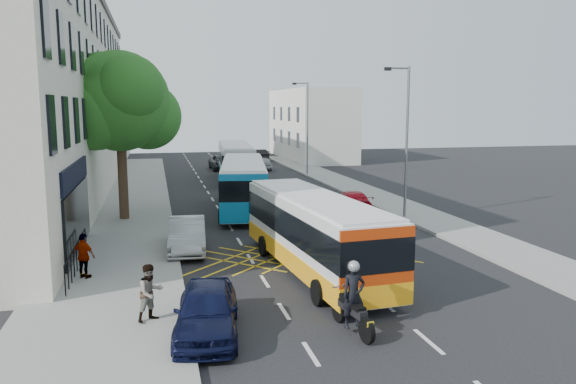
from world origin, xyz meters
TOP-DOWN VIEW (x-y plane):
  - ground at (0.00, 0.00)m, footprint 120.00×120.00m
  - pavement_left at (-8.50, 15.00)m, footprint 5.00×70.00m
  - pavement_right at (7.50, 15.00)m, footprint 3.00×70.00m
  - terrace_main at (-14.00, 24.49)m, footprint 8.30×45.00m
  - terrace_far at (-14.00, 55.00)m, footprint 8.00×20.00m
  - building_right at (11.00, 48.00)m, footprint 6.00×18.00m
  - street_tree at (-8.51, 14.97)m, footprint 6.30×5.70m
  - lamp_near at (6.20, 12.00)m, footprint 1.45×0.15m
  - lamp_far at (6.20, 32.00)m, footprint 1.45×0.15m
  - railings at (-9.70, 5.30)m, footprint 0.08×5.60m
  - bus_near at (-1.19, 3.72)m, footprint 3.22×10.31m
  - bus_mid at (-1.84, 16.40)m, footprint 4.01×10.81m
  - bus_far at (-0.37, 30.01)m, footprint 3.43×10.99m
  - motorbike at (-1.74, -1.96)m, footprint 0.78×2.27m
  - parked_car_blue at (-5.60, -1.24)m, footprint 2.19×4.29m
  - parked_car_silver at (-5.60, 7.81)m, footprint 1.77×4.38m
  - red_hatchback at (4.32, 14.84)m, footprint 2.22×4.38m
  - distant_car_grey at (-0.44, 38.44)m, footprint 2.40×5.00m
  - distant_car_silver at (3.40, 37.35)m, footprint 1.78×3.70m
  - distant_car_dark at (4.58, 46.50)m, footprint 1.80×4.02m
  - pedestrian_near at (-7.06, -0.20)m, footprint 1.00×0.95m
  - pedestrian_far at (-9.33, 4.37)m, footprint 0.98×0.87m

SIDE VIEW (x-z plane):
  - ground at x=0.00m, z-range 0.00..0.00m
  - pavement_left at x=-8.50m, z-range 0.00..0.15m
  - pavement_right at x=7.50m, z-range 0.00..0.15m
  - red_hatchback at x=4.32m, z-range 0.00..1.22m
  - distant_car_silver at x=3.40m, z-range 0.00..1.22m
  - distant_car_dark at x=4.58m, z-range 0.00..1.28m
  - distant_car_grey at x=-0.44m, z-range 0.00..1.37m
  - parked_car_blue at x=-5.60m, z-range 0.00..1.40m
  - parked_car_silver at x=-5.60m, z-range 0.00..1.42m
  - railings at x=-9.70m, z-range 0.15..1.29m
  - pedestrian_far at x=-9.33m, z-range 0.15..1.74m
  - motorbike at x=-1.74m, z-range -0.06..1.96m
  - pedestrian_near at x=-7.06m, z-range 0.15..1.77m
  - bus_near at x=-1.19m, z-range 0.08..2.93m
  - bus_mid at x=-1.84m, z-range 0.08..3.05m
  - bus_far at x=-0.37m, z-range 0.08..3.12m
  - building_right at x=11.00m, z-range 0.00..8.00m
  - lamp_near at x=6.20m, z-range 0.62..8.62m
  - lamp_far at x=6.20m, z-range 0.62..8.62m
  - terrace_far at x=-14.00m, z-range 0.00..10.00m
  - street_tree at x=-8.51m, z-range 1.89..10.69m
  - terrace_main at x=-14.00m, z-range 0.01..13.51m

